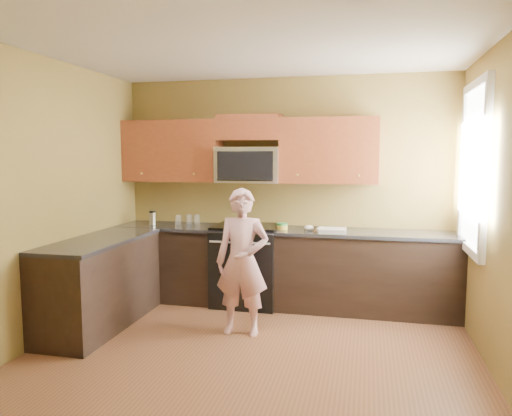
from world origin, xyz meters
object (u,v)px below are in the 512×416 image
(frying_pan, at_px, (248,226))
(travel_mug, at_px, (153,225))
(woman, at_px, (242,262))
(microwave, at_px, (249,182))
(stove, at_px, (247,265))
(butter_tub, at_px, (282,229))

(frying_pan, xyz_separation_m, travel_mug, (-1.22, 0.05, -0.03))
(woman, height_order, travel_mug, woman)
(microwave, xyz_separation_m, travel_mug, (-1.19, -0.15, -0.53))
(stove, relative_size, butter_tub, 7.30)
(woman, xyz_separation_m, frying_pan, (-0.16, 0.87, 0.22))
(frying_pan, relative_size, travel_mug, 2.50)
(microwave, height_order, travel_mug, microwave)
(frying_pan, bearing_deg, woman, -98.22)
(microwave, distance_m, woman, 1.31)
(stove, height_order, frying_pan, frying_pan)
(frying_pan, bearing_deg, travel_mug, 158.83)
(stove, distance_m, frying_pan, 0.48)
(microwave, bearing_deg, woman, -79.78)
(stove, relative_size, frying_pan, 2.22)
(microwave, height_order, butter_tub, microwave)
(butter_tub, bearing_deg, travel_mug, 179.36)
(microwave, relative_size, travel_mug, 4.44)
(microwave, distance_m, frying_pan, 0.54)
(microwave, bearing_deg, stove, -90.00)
(travel_mug, bearing_deg, stove, 0.98)
(frying_pan, xyz_separation_m, butter_tub, (0.40, 0.04, -0.03))
(microwave, bearing_deg, travel_mug, -173.04)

